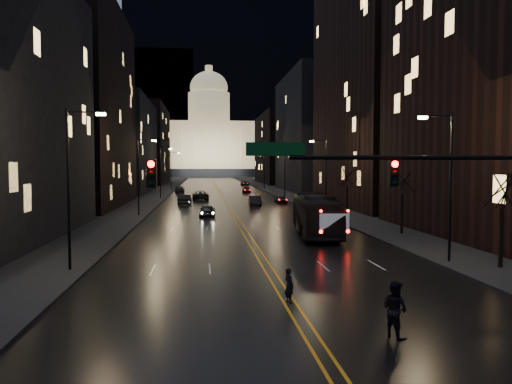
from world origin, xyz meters
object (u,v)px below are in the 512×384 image
object	(u,v)px
traffic_signal	(453,186)
pedestrian_b	(395,309)
oncoming_car_a	(207,211)
pedestrian_a	(289,286)
bus	(316,215)
receding_car_a	(255,201)
oncoming_car_b	(185,200)

from	to	relation	value
traffic_signal	pedestrian_b	distance (m)	5.51
oncoming_car_a	pedestrian_a	world-z (taller)	pedestrian_a
bus	receding_car_a	bearing A→B (deg)	99.93
bus	oncoming_car_b	world-z (taller)	bus
oncoming_car_b	receding_car_a	size ratio (longest dim) A/B	1.02
oncoming_car_b	receding_car_a	bearing A→B (deg)	163.50
receding_car_a	pedestrian_a	distance (m)	49.72
traffic_signal	oncoming_car_a	distance (m)	39.40
receding_car_a	oncoming_car_a	bearing A→B (deg)	-114.51
oncoming_car_a	pedestrian_a	distance (m)	35.66
oncoming_car_a	pedestrian_b	world-z (taller)	pedestrian_b
traffic_signal	pedestrian_a	world-z (taller)	traffic_signal
oncoming_car_b	traffic_signal	bearing A→B (deg)	105.89
receding_car_a	pedestrian_a	world-z (taller)	pedestrian_a
pedestrian_b	bus	bearing A→B (deg)	-35.24
pedestrian_b	oncoming_car_a	bearing A→B (deg)	-19.93
oncoming_car_a	pedestrian_a	bearing A→B (deg)	98.46
bus	receding_car_a	xyz separation A→B (m)	(-2.10, 29.27, -0.95)
oncoming_car_a	pedestrian_b	xyz separation A→B (m)	(6.00, -40.09, 0.26)
traffic_signal	oncoming_car_a	world-z (taller)	traffic_signal
traffic_signal	pedestrian_a	size ratio (longest dim) A/B	11.39
oncoming_car_a	receding_car_a	xyz separation A→B (m)	(6.87, 14.06, 0.03)
pedestrian_a	pedestrian_b	size ratio (longest dim) A/B	0.77
traffic_signal	pedestrian_b	size ratio (longest dim) A/B	8.79
pedestrian_a	pedestrian_b	bearing A→B (deg)	-170.52
pedestrian_a	oncoming_car_a	bearing A→B (deg)	-17.59
oncoming_car_b	pedestrian_a	xyz separation A→B (m)	(6.27, -53.23, -0.02)
pedestrian_b	traffic_signal	bearing A→B (deg)	-85.36
traffic_signal	bus	world-z (taller)	traffic_signal
receding_car_a	pedestrian_b	xyz separation A→B (m)	(-0.87, -54.15, 0.23)
traffic_signal	oncoming_car_b	bearing A→B (deg)	102.34
traffic_signal	pedestrian_b	bearing A→B (deg)	-146.93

